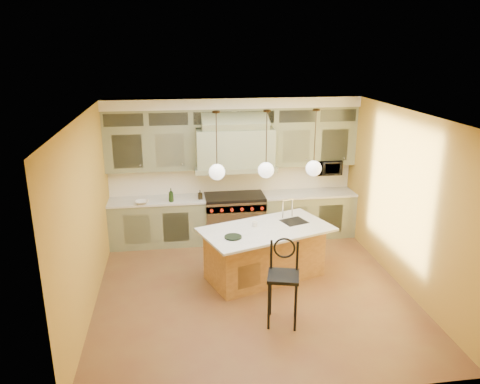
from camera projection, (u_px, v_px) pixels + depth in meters
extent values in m
plane|color=brown|center=(252.00, 290.00, 7.71)|extent=(5.00, 5.00, 0.00)
plane|color=white|center=(254.00, 114.00, 6.83)|extent=(5.00, 5.00, 0.00)
plane|color=#BA9033|center=(232.00, 167.00, 9.63)|extent=(5.00, 0.00, 5.00)
plane|color=#BA9033|center=(293.00, 286.00, 4.91)|extent=(5.00, 0.00, 5.00)
plane|color=#BA9033|center=(87.00, 216.00, 6.93)|extent=(0.00, 5.00, 5.00)
plane|color=#BA9033|center=(404.00, 200.00, 7.62)|extent=(0.00, 5.00, 5.00)
cube|color=gray|center=(158.00, 222.00, 9.41)|extent=(1.90, 0.65, 0.90)
cube|color=gray|center=(307.00, 214.00, 9.84)|extent=(1.90, 0.65, 0.90)
cube|color=silver|center=(157.00, 200.00, 9.27)|extent=(1.90, 0.68, 0.04)
cube|color=silver|center=(308.00, 193.00, 9.70)|extent=(1.90, 0.68, 0.04)
cube|color=white|center=(232.00, 178.00, 9.68)|extent=(5.00, 0.04, 0.56)
cube|color=gray|center=(151.00, 149.00, 9.10)|extent=(1.75, 0.35, 0.85)
cube|color=gray|center=(312.00, 144.00, 9.54)|extent=(1.75, 0.35, 0.85)
cube|color=gray|center=(234.00, 147.00, 9.15)|extent=(1.50, 0.70, 0.75)
cube|color=#737757|center=(234.00, 167.00, 9.27)|extent=(1.60, 0.76, 0.10)
cube|color=#333833|center=(233.00, 116.00, 9.14)|extent=(5.00, 0.35, 0.35)
cube|color=white|center=(233.00, 102.00, 9.04)|extent=(5.00, 0.47, 0.20)
cube|color=silver|center=(235.00, 219.00, 9.60)|extent=(1.20, 0.70, 0.90)
cube|color=black|center=(234.00, 197.00, 9.46)|extent=(1.20, 0.70, 0.06)
cube|color=silver|center=(237.00, 209.00, 9.20)|extent=(1.20, 0.06, 0.14)
cube|color=brown|center=(265.00, 253.00, 8.04)|extent=(2.10, 1.48, 0.88)
cube|color=silver|center=(266.00, 229.00, 7.86)|extent=(2.41, 1.80, 0.04)
cube|color=black|center=(294.00, 223.00, 8.16)|extent=(0.50, 0.48, 0.05)
cylinder|color=black|center=(269.00, 306.00, 6.56)|extent=(0.04, 0.04, 0.73)
cylinder|color=black|center=(296.00, 308.00, 6.52)|extent=(0.04, 0.04, 0.73)
cylinder|color=black|center=(270.00, 293.00, 6.92)|extent=(0.04, 0.04, 0.73)
cylinder|color=black|center=(296.00, 294.00, 6.87)|extent=(0.04, 0.04, 0.73)
cube|color=black|center=(283.00, 276.00, 6.60)|extent=(0.54, 0.54, 0.05)
torus|color=black|center=(284.00, 248.00, 6.67)|extent=(0.31, 0.11, 0.32)
imported|color=black|center=(327.00, 167.00, 9.66)|extent=(0.54, 0.37, 0.30)
imported|color=#1B3313|center=(171.00, 195.00, 9.08)|extent=(0.11, 0.11, 0.27)
imported|color=black|center=(200.00, 195.00, 9.24)|extent=(0.09, 0.09, 0.18)
imported|color=white|center=(142.00, 202.00, 8.98)|extent=(0.26, 0.26, 0.06)
imported|color=white|center=(254.00, 224.00, 7.92)|extent=(0.10, 0.10, 0.09)
cylinder|color=#2D2319|center=(216.00, 112.00, 7.19)|extent=(0.12, 0.12, 0.03)
cylinder|color=#2D2319|center=(217.00, 140.00, 7.33)|extent=(0.02, 0.02, 0.93)
sphere|color=white|center=(217.00, 172.00, 7.48)|extent=(0.26, 0.26, 0.26)
cylinder|color=#2D2319|center=(267.00, 111.00, 7.30)|extent=(0.12, 0.12, 0.03)
cylinder|color=#2D2319|center=(267.00, 139.00, 7.44)|extent=(0.02, 0.02, 0.93)
sphere|color=white|center=(266.00, 170.00, 7.59)|extent=(0.26, 0.26, 0.26)
cylinder|color=#2D2319|center=(316.00, 110.00, 7.41)|extent=(0.12, 0.12, 0.03)
cylinder|color=#2D2319|center=(315.00, 138.00, 7.55)|extent=(0.02, 0.02, 0.93)
sphere|color=white|center=(314.00, 168.00, 7.70)|extent=(0.26, 0.26, 0.26)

